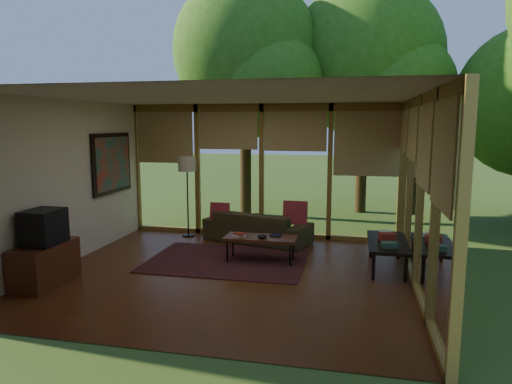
% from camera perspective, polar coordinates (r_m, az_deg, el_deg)
% --- Properties ---
extents(floor, '(5.50, 5.50, 0.00)m').
position_cam_1_polar(floor, '(7.19, -3.36, -10.16)').
color(floor, brown).
rests_on(floor, ground).
extents(ceiling, '(5.50, 5.50, 0.00)m').
position_cam_1_polar(ceiling, '(6.82, -3.57, 11.85)').
color(ceiling, white).
rests_on(ceiling, ground).
extents(wall_left, '(0.04, 5.00, 2.70)m').
position_cam_1_polar(wall_left, '(8.06, -22.63, 1.09)').
color(wall_left, silver).
rests_on(wall_left, ground).
extents(wall_front, '(5.50, 0.04, 2.70)m').
position_cam_1_polar(wall_front, '(4.56, -11.99, -3.73)').
color(wall_front, silver).
rests_on(wall_front, ground).
extents(window_wall_back, '(5.50, 0.12, 2.70)m').
position_cam_1_polar(window_wall_back, '(9.29, 0.71, 2.65)').
color(window_wall_back, olive).
rests_on(window_wall_back, ground).
extents(window_wall_right, '(0.12, 5.00, 2.70)m').
position_cam_1_polar(window_wall_right, '(6.69, 19.86, -0.17)').
color(window_wall_right, olive).
rests_on(window_wall_right, ground).
extents(tree_nw, '(3.58, 3.58, 5.86)m').
position_cam_1_polar(tree_nw, '(11.72, -1.29, 17.17)').
color(tree_nw, '#372714').
rests_on(tree_nw, ground).
extents(tree_ne, '(3.89, 3.89, 5.86)m').
position_cam_1_polar(tree_ne, '(12.35, 13.48, 15.78)').
color(tree_ne, '#372714').
rests_on(tree_ne, ground).
extents(rug, '(2.62, 1.86, 0.01)m').
position_cam_1_polar(rug, '(7.82, -3.65, -8.55)').
color(rug, maroon).
rests_on(rug, floor).
extents(sofa, '(2.22, 1.36, 0.61)m').
position_cam_1_polar(sofa, '(8.98, 0.17, -4.34)').
color(sofa, '#3E381F').
rests_on(sofa, floor).
extents(pillow_left, '(0.37, 0.20, 0.39)m').
position_cam_1_polar(pillow_left, '(9.06, -4.54, -2.55)').
color(pillow_left, maroon).
rests_on(pillow_left, sofa).
extents(pillow_right, '(0.45, 0.24, 0.48)m').
position_cam_1_polar(pillow_right, '(8.74, 4.92, -2.68)').
color(pillow_right, maroon).
rests_on(pillow_right, sofa).
extents(ct_book_lower, '(0.24, 0.20, 0.03)m').
position_cam_1_polar(ct_book_lower, '(7.71, -2.07, -5.45)').
color(ct_book_lower, beige).
rests_on(ct_book_lower, coffee_table).
extents(ct_book_upper, '(0.21, 0.19, 0.03)m').
position_cam_1_polar(ct_book_upper, '(7.70, -2.07, -5.24)').
color(ct_book_upper, maroon).
rests_on(ct_book_upper, coffee_table).
extents(ct_book_side, '(0.20, 0.16, 0.03)m').
position_cam_1_polar(ct_book_side, '(7.71, 2.52, -5.47)').
color(ct_book_side, black).
rests_on(ct_book_side, coffee_table).
extents(ct_bowl, '(0.16, 0.16, 0.07)m').
position_cam_1_polar(ct_bowl, '(7.57, 0.79, -5.55)').
color(ct_bowl, black).
rests_on(ct_bowl, coffee_table).
extents(media_cabinet, '(0.50, 1.00, 0.60)m').
position_cam_1_polar(media_cabinet, '(7.31, -24.88, -8.19)').
color(media_cabinet, '#5B2D19').
rests_on(media_cabinet, floor).
extents(television, '(0.45, 0.55, 0.50)m').
position_cam_1_polar(television, '(7.17, -25.03, -3.98)').
color(television, black).
rests_on(television, media_cabinet).
extents(console_book_a, '(0.25, 0.20, 0.08)m').
position_cam_1_polar(console_book_a, '(7.20, 16.34, -6.36)').
color(console_book_a, '#345B48').
rests_on(console_book_a, side_console).
extents(console_book_b, '(0.28, 0.22, 0.11)m').
position_cam_1_polar(console_book_b, '(7.63, 16.11, -5.40)').
color(console_book_b, maroon).
rests_on(console_book_b, side_console).
extents(console_book_c, '(0.22, 0.17, 0.06)m').
position_cam_1_polar(console_book_c, '(8.02, 15.92, -4.90)').
color(console_book_c, beige).
rests_on(console_book_c, side_console).
extents(floor_lamp, '(0.36, 0.36, 1.65)m').
position_cam_1_polar(floor_lamp, '(9.36, -8.63, 2.94)').
color(floor_lamp, black).
rests_on(floor_lamp, floor).
extents(coffee_table, '(1.20, 0.50, 0.43)m').
position_cam_1_polar(coffee_table, '(7.69, 0.57, -5.86)').
color(coffee_table, '#5B2D19').
rests_on(coffee_table, floor).
extents(side_console, '(0.60, 1.40, 0.46)m').
position_cam_1_polar(side_console, '(7.60, 16.10, -6.23)').
color(side_console, black).
rests_on(side_console, floor).
extents(wall_painting, '(0.06, 1.35, 1.15)m').
position_cam_1_polar(wall_painting, '(9.20, -17.55, 3.45)').
color(wall_painting, black).
rests_on(wall_painting, wall_left).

